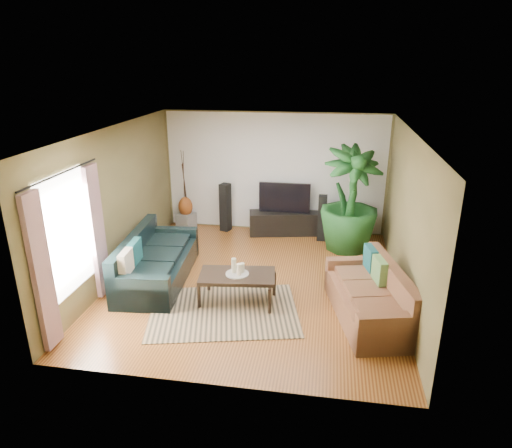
% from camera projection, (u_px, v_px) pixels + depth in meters
% --- Properties ---
extents(floor, '(5.50, 5.50, 0.00)m').
position_uv_depth(floor, '(254.00, 283.00, 8.17)').
color(floor, '#9A5B28').
rests_on(floor, ground).
extents(ceiling, '(5.50, 5.50, 0.00)m').
position_uv_depth(ceiling, '(254.00, 131.00, 7.24)').
color(ceiling, white).
rests_on(ceiling, ground).
extents(wall_back, '(5.00, 0.00, 5.00)m').
position_uv_depth(wall_back, '(274.00, 173.00, 10.25)').
color(wall_back, olive).
rests_on(wall_back, ground).
extents(wall_front, '(5.00, 0.00, 5.00)m').
position_uv_depth(wall_front, '(214.00, 288.00, 5.16)').
color(wall_front, olive).
rests_on(wall_front, ground).
extents(wall_left, '(0.00, 5.50, 5.50)m').
position_uv_depth(wall_left, '(115.00, 204.00, 8.09)').
color(wall_left, olive).
rests_on(wall_left, ground).
extents(wall_right, '(0.00, 5.50, 5.50)m').
position_uv_depth(wall_right, '(407.00, 219.00, 7.33)').
color(wall_right, olive).
rests_on(wall_right, ground).
extents(backwall_panel, '(4.90, 0.00, 4.90)m').
position_uv_depth(backwall_panel, '(274.00, 173.00, 10.25)').
color(backwall_panel, white).
rests_on(backwall_panel, ground).
extents(window_pane, '(0.00, 1.80, 1.80)m').
position_uv_depth(window_pane, '(67.00, 234.00, 6.58)').
color(window_pane, white).
rests_on(window_pane, ground).
extents(curtain_near, '(0.08, 0.35, 2.20)m').
position_uv_depth(curtain_near, '(42.00, 273.00, 5.97)').
color(curtain_near, gray).
rests_on(curtain_near, ground).
extents(curtain_far, '(0.08, 0.35, 2.20)m').
position_uv_depth(curtain_far, '(97.00, 232.00, 7.36)').
color(curtain_far, gray).
rests_on(curtain_far, ground).
extents(curtain_rod, '(0.03, 1.90, 0.03)m').
position_uv_depth(curtain_rod, '(61.00, 174.00, 6.27)').
color(curtain_rod, black).
rests_on(curtain_rod, ground).
extents(sofa_left, '(1.20, 2.42, 0.85)m').
position_uv_depth(sofa_left, '(157.00, 258.00, 8.15)').
color(sofa_left, black).
rests_on(sofa_left, floor).
extents(sofa_right, '(1.33, 2.14, 0.85)m').
position_uv_depth(sofa_right, '(368.00, 293.00, 6.94)').
color(sofa_right, brown).
rests_on(sofa_right, floor).
extents(area_rug, '(2.63, 2.12, 0.01)m').
position_uv_depth(area_rug, '(224.00, 311.00, 7.25)').
color(area_rug, tan).
rests_on(area_rug, floor).
extents(coffee_table, '(1.29, 0.81, 0.50)m').
position_uv_depth(coffee_table, '(237.00, 288.00, 7.47)').
color(coffee_table, black).
rests_on(coffee_table, floor).
extents(candle_tray, '(0.38, 0.38, 0.02)m').
position_uv_depth(candle_tray, '(237.00, 274.00, 7.38)').
color(candle_tray, gray).
rests_on(candle_tray, coffee_table).
extents(candle_tall, '(0.08, 0.08, 0.24)m').
position_uv_depth(candle_tall, '(234.00, 265.00, 7.37)').
color(candle_tall, beige).
rests_on(candle_tall, candle_tray).
extents(candle_mid, '(0.08, 0.08, 0.19)m').
position_uv_depth(candle_mid, '(239.00, 269.00, 7.30)').
color(candle_mid, white).
rests_on(candle_mid, candle_tray).
extents(candle_short, '(0.08, 0.08, 0.16)m').
position_uv_depth(candle_short, '(242.00, 268.00, 7.39)').
color(candle_short, '#EBE1C7').
rests_on(candle_short, candle_tray).
extents(tv_stand, '(1.62, 0.76, 0.52)m').
position_uv_depth(tv_stand, '(284.00, 223.00, 10.36)').
color(tv_stand, black).
rests_on(tv_stand, floor).
extents(television, '(1.14, 0.06, 0.67)m').
position_uv_depth(television, '(285.00, 198.00, 10.15)').
color(television, black).
rests_on(television, tv_stand).
extents(speaker_left, '(0.26, 0.28, 1.11)m').
position_uv_depth(speaker_left, '(225.00, 207.00, 10.46)').
color(speaker_left, black).
rests_on(speaker_left, floor).
extents(speaker_right, '(0.18, 0.20, 1.02)m').
position_uv_depth(speaker_right, '(322.00, 218.00, 9.92)').
color(speaker_right, black).
rests_on(speaker_right, floor).
extents(potted_plant, '(1.61, 1.61, 2.16)m').
position_uv_depth(potted_plant, '(350.00, 200.00, 9.26)').
color(potted_plant, '#184A1C').
rests_on(potted_plant, floor).
extents(plant_pot, '(0.40, 0.40, 0.31)m').
position_uv_depth(plant_pot, '(347.00, 242.00, 9.58)').
color(plant_pot, black).
rests_on(plant_pot, floor).
extents(pedestal, '(0.45, 0.45, 0.36)m').
position_uv_depth(pedestal, '(186.00, 220.00, 10.74)').
color(pedestal, gray).
rests_on(pedestal, floor).
extents(vase, '(0.33, 0.33, 0.46)m').
position_uv_depth(vase, '(185.00, 207.00, 10.62)').
color(vase, brown).
rests_on(vase, pedestal).
extents(side_table, '(0.61, 0.61, 0.51)m').
position_uv_depth(side_table, '(149.00, 246.00, 9.10)').
color(side_table, brown).
rests_on(side_table, floor).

